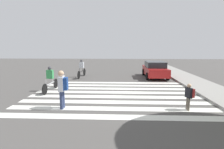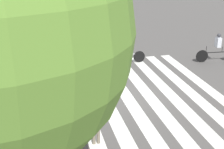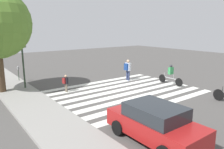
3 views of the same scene
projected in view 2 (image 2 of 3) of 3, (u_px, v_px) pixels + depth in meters
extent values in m
plane|color=#4C4947|center=(136.00, 94.00, 13.90)|extent=(60.00, 60.00, 0.00)
cube|color=silver|center=(206.00, 87.00, 14.63)|extent=(0.55, 10.00, 0.01)
cube|color=silver|center=(186.00, 89.00, 14.42)|extent=(0.55, 10.00, 0.01)
cube|color=silver|center=(167.00, 91.00, 14.21)|extent=(0.55, 10.00, 0.01)
cube|color=silver|center=(147.00, 93.00, 14.00)|extent=(0.55, 10.00, 0.01)
cube|color=silver|center=(126.00, 95.00, 13.79)|extent=(0.55, 10.00, 0.01)
cube|color=silver|center=(104.00, 97.00, 13.58)|extent=(0.55, 10.00, 0.01)
cube|color=silver|center=(82.00, 99.00, 13.37)|extent=(0.55, 10.00, 0.01)
cube|color=silver|center=(59.00, 102.00, 13.16)|extent=(0.55, 10.00, 0.01)
cylinder|color=#283828|center=(10.00, 127.00, 7.04)|extent=(0.12, 0.12, 4.36)
cube|color=black|center=(2.00, 59.00, 6.66)|extent=(0.32, 0.26, 0.84)
cube|color=silver|center=(6.00, 85.00, 6.88)|extent=(0.60, 0.02, 0.16)
sphere|color=#590F0F|center=(1.00, 46.00, 6.72)|extent=(0.15, 0.15, 0.15)
sphere|color=#59470F|center=(3.00, 57.00, 6.81)|extent=(0.15, 0.15, 0.15)
sphere|color=gold|center=(4.00, 67.00, 6.89)|extent=(0.15, 0.15, 0.15)
cylinder|color=navy|center=(76.00, 71.00, 15.40)|extent=(0.16, 0.16, 0.85)
cylinder|color=navy|center=(72.00, 71.00, 15.35)|extent=(0.16, 0.16, 0.85)
cube|color=silver|center=(73.00, 56.00, 15.10)|extent=(0.52, 0.27, 0.68)
sphere|color=tan|center=(73.00, 47.00, 14.93)|extent=(0.27, 0.27, 0.27)
cube|color=navy|center=(73.00, 58.00, 14.91)|extent=(0.39, 0.21, 0.57)
cylinder|color=#6B6051|center=(98.00, 135.00, 10.19)|extent=(0.11, 0.11, 0.58)
cylinder|color=#6B6051|center=(94.00, 136.00, 10.16)|extent=(0.11, 0.11, 0.58)
cube|color=black|center=(96.00, 122.00, 9.98)|extent=(0.37, 0.23, 0.46)
sphere|color=tan|center=(96.00, 113.00, 9.87)|extent=(0.18, 0.18, 0.18)
cube|color=maroon|center=(95.00, 124.00, 9.86)|extent=(0.28, 0.18, 0.39)
cylinder|color=black|center=(202.00, 56.00, 17.86)|extent=(0.72, 0.10, 0.72)
cube|color=black|center=(217.00, 52.00, 17.91)|extent=(1.49, 0.17, 0.04)
cylinder|color=black|center=(222.00, 49.00, 17.89)|extent=(0.03, 0.03, 0.32)
cylinder|color=black|center=(206.00, 49.00, 17.75)|extent=(0.03, 0.03, 0.40)
cube|color=silver|center=(218.00, 42.00, 17.69)|extent=(0.27, 0.42, 0.55)
sphere|color=#333338|center=(219.00, 35.00, 17.55)|extent=(0.22, 0.22, 0.22)
cylinder|color=black|center=(110.00, 59.00, 17.53)|extent=(0.67, 0.06, 0.66)
cylinder|color=black|center=(139.00, 57.00, 17.85)|extent=(0.67, 0.06, 0.66)
cube|color=#B2B2B7|center=(125.00, 55.00, 17.62)|extent=(1.43, 0.08, 0.04)
cylinder|color=#B2B2B7|center=(130.00, 52.00, 17.62)|extent=(0.03, 0.03, 0.32)
cylinder|color=#B2B2B7|center=(114.00, 52.00, 17.44)|extent=(0.03, 0.03, 0.40)
cube|color=#338C4C|center=(125.00, 44.00, 17.41)|extent=(0.25, 0.41, 0.55)
sphere|color=#333338|center=(125.00, 37.00, 17.27)|extent=(0.22, 0.22, 0.22)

